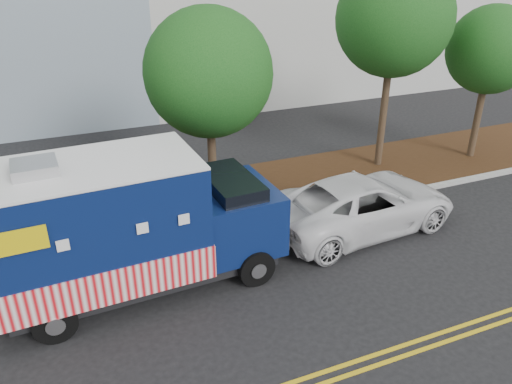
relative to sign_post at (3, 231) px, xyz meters
name	(u,v)px	position (x,y,z in m)	size (l,w,h in m)	color
ground	(187,268)	(4.14, -1.55, -1.20)	(120.00, 120.00, 0.00)	black
curb	(173,240)	(4.14, -0.15, -1.12)	(120.00, 0.18, 0.15)	#9E9E99
mulch_strip	(157,208)	(4.14, 1.95, -1.12)	(120.00, 4.00, 0.15)	#301D0D
tree_b	(209,73)	(5.98, 1.80, 2.99)	(3.79, 3.79, 6.10)	#38281C
tree_c	(394,19)	(12.60, 2.16, 4.16)	(3.90, 3.90, 7.33)	#38281C
tree_d	(491,50)	(16.47, 1.49, 2.99)	(3.14, 3.14, 5.77)	#38281C
sign_post	(3,231)	(0.00, 0.00, 0.00)	(0.06, 0.06, 2.40)	#473828
food_truck	(124,230)	(2.69, -1.82, 0.42)	(6.92, 2.88, 3.59)	black
white_car	(362,204)	(9.47, -1.45, -0.41)	(2.62, 5.69, 1.58)	white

